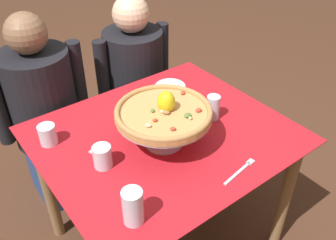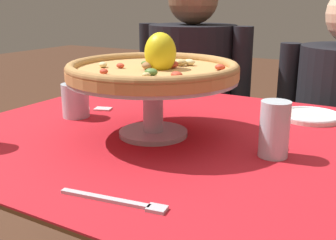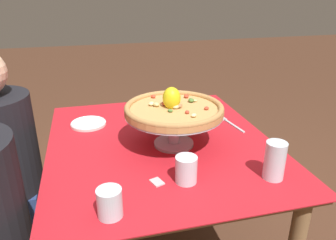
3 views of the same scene
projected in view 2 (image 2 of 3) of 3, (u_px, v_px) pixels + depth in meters
The scene contains 10 objects.
dining_table at pixel (176, 174), 1.07m from camera, with size 1.10×0.96×0.76m.
pizza_stand at pixel (153, 93), 0.99m from camera, with size 0.41×0.41×0.15m.
pizza at pixel (153, 69), 0.97m from camera, with size 0.41×0.41×0.11m.
water_glass_side_left at pixel (76, 103), 1.17m from camera, with size 0.08×0.08×0.10m.
water_glass_side_right at pixel (274, 133), 0.87m from camera, with size 0.06×0.06×0.12m.
water_glass_back_left at pixel (103, 83), 1.46m from camera, with size 0.08×0.08×0.09m.
side_plate at pixel (310, 116), 1.16m from camera, with size 0.17×0.17×0.02m.
dinner_fork at pixel (119, 201), 0.68m from camera, with size 0.20×0.05×0.01m.
sugar_packet at pixel (103, 109), 1.26m from camera, with size 0.05×0.04×0.01m, color beige.
diner_left at pixel (191, 115), 1.82m from camera, with size 0.53×0.37×1.19m.
Camera 2 is at (0.48, -0.87, 1.08)m, focal length 43.75 mm.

